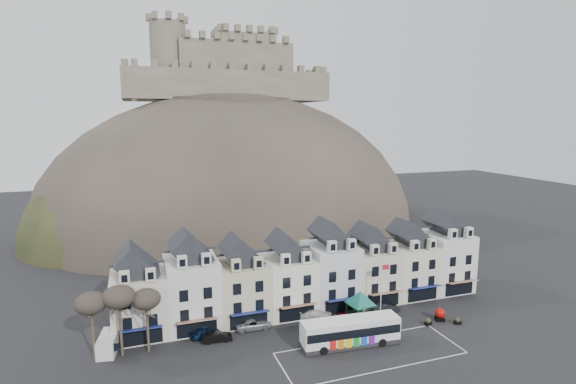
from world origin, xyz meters
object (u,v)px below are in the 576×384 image
object	(u,v)px
flagpole	(382,287)
car_black	(217,337)
white_van	(109,343)
car_maroon	(346,318)
bus_shelter	(360,298)
car_navy	(205,331)
bus	(350,331)
car_white	(316,314)
red_buoy	(440,314)
car_silver	(253,324)
car_charcoal	(385,308)

from	to	relation	value
flagpole	car_black	bearing A→B (deg)	177.44
white_van	car_maroon	bearing A→B (deg)	5.18
bus_shelter	white_van	bearing A→B (deg)	168.04
white_van	car_navy	bearing A→B (deg)	9.89
bus	car_navy	bearing A→B (deg)	157.98
car_maroon	car_white	bearing A→B (deg)	74.19
red_buoy	car_silver	size ratio (longest dim) A/B	0.37
white_van	car_white	size ratio (longest dim) A/B	1.02
car_maroon	red_buoy	bearing A→B (deg)	-86.17
bus	flagpole	distance (m)	9.63
car_navy	car_maroon	world-z (taller)	car_navy
car_black	car_silver	size ratio (longest dim) A/B	0.79
car_black	car_maroon	world-z (taller)	car_maroon
flagpole	white_van	bearing A→B (deg)	175.39
car_silver	car_white	size ratio (longest dim) A/B	0.99
bus	car_maroon	xyz separation A→B (m)	(2.28, 5.74, -1.23)
flagpole	car_maroon	world-z (taller)	flagpole
white_van	car_silver	bearing A→B (deg)	9.89
red_buoy	car_navy	distance (m)	32.07
white_van	car_navy	world-z (taller)	white_van
red_buoy	white_van	distance (m)	43.44
white_van	car_silver	size ratio (longest dim) A/B	1.03
car_black	car_charcoal	bearing A→B (deg)	-85.40
bus_shelter	car_maroon	size ratio (longest dim) A/B	1.64
bus	car_black	bearing A→B (deg)	161.85
white_van	car_black	xyz separation A→B (m)	(12.73, -1.85, -0.44)
car_white	car_maroon	distance (m)	4.18
bus_shelter	flagpole	bearing A→B (deg)	-14.43
car_silver	car_white	distance (m)	9.04
bus	red_buoy	world-z (taller)	bus
bus_shelter	flagpole	size ratio (longest dim) A/B	0.82
flagpole	car_maroon	xyz separation A→B (m)	(-5.26, 0.37, -3.89)
white_van	car_black	world-z (taller)	white_van
car_navy	bus	bearing A→B (deg)	-139.18
bus	red_buoy	distance (m)	15.10
car_charcoal	flagpole	bearing A→B (deg)	131.15
bus	flagpole	xyz separation A→B (m)	(7.54, 5.37, 2.66)
bus	white_van	world-z (taller)	bus
car_charcoal	white_van	bearing A→B (deg)	86.98
car_maroon	car_charcoal	world-z (taller)	car_charcoal
red_buoy	car_black	size ratio (longest dim) A/B	0.47
bus_shelter	car_navy	xyz separation A→B (m)	(-21.00, 2.50, -2.57)
car_black	car_charcoal	distance (m)	24.44
car_navy	car_maroon	bearing A→B (deg)	-120.27
flagpole	car_silver	distance (m)	18.34
red_buoy	car_silver	distance (m)	25.82
car_maroon	white_van	bearing A→B (deg)	105.23
car_navy	car_charcoal	xyz separation A→B (m)	(25.64, -1.49, 0.01)
car_charcoal	car_navy	bearing A→B (deg)	85.95
car_white	white_van	bearing A→B (deg)	106.14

